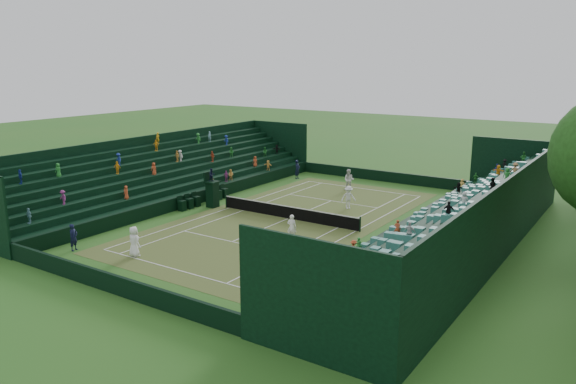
# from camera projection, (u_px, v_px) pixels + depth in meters

# --- Properties ---
(ground) EXTENTS (160.00, 160.00, 0.00)m
(ground) POSITION_uv_depth(u_px,v_px,m) (288.00, 219.00, 40.62)
(ground) COLOR #29641F
(ground) RESTS_ON ground
(court_surface) EXTENTS (12.97, 26.77, 0.01)m
(court_surface) POSITION_uv_depth(u_px,v_px,m) (288.00, 219.00, 40.62)
(court_surface) COLOR #366622
(court_surface) RESTS_ON ground
(perimeter_wall_north) EXTENTS (17.17, 0.20, 1.00)m
(perimeter_wall_north) POSITION_uv_depth(u_px,v_px,m) (380.00, 176.00, 53.38)
(perimeter_wall_north) COLOR black
(perimeter_wall_north) RESTS_ON ground
(perimeter_wall_south) EXTENTS (17.17, 0.20, 1.00)m
(perimeter_wall_south) POSITION_uv_depth(u_px,v_px,m) (110.00, 283.00, 27.63)
(perimeter_wall_south) COLOR black
(perimeter_wall_south) RESTS_ON ground
(perimeter_wall_east) EXTENTS (0.20, 31.77, 1.00)m
(perimeter_wall_east) POSITION_uv_depth(u_px,v_px,m) (398.00, 231.00, 35.93)
(perimeter_wall_east) COLOR black
(perimeter_wall_east) RESTS_ON ground
(perimeter_wall_west) EXTENTS (0.20, 31.77, 1.00)m
(perimeter_wall_west) POSITION_uv_depth(u_px,v_px,m) (200.00, 197.00, 45.08)
(perimeter_wall_west) COLOR black
(perimeter_wall_west) RESTS_ON ground
(north_grandstand) EXTENTS (6.60, 32.00, 4.90)m
(north_grandstand) POSITION_uv_depth(u_px,v_px,m) (465.00, 226.00, 33.43)
(north_grandstand) COLOR black
(north_grandstand) RESTS_ON ground
(south_grandstand) EXTENTS (6.60, 32.00, 4.90)m
(south_grandstand) POSITION_uv_depth(u_px,v_px,m) (163.00, 178.00, 47.10)
(south_grandstand) COLOR black
(south_grandstand) RESTS_ON ground
(tennis_net) EXTENTS (11.67, 0.10, 1.06)m
(tennis_net) POSITION_uv_depth(u_px,v_px,m) (288.00, 212.00, 40.50)
(tennis_net) COLOR black
(tennis_net) RESTS_ON ground
(umpire_chair) EXTENTS (0.98, 0.98, 3.07)m
(umpire_chair) POSITION_uv_depth(u_px,v_px,m) (212.00, 191.00, 43.65)
(umpire_chair) COLOR black
(umpire_chair) RESTS_ON ground
(courtside_chairs) EXTENTS (0.53, 5.50, 1.14)m
(courtside_chairs) POSITION_uv_depth(u_px,v_px,m) (204.00, 199.00, 44.78)
(courtside_chairs) COLOR black
(courtside_chairs) RESTS_ON ground
(player_near_west) EXTENTS (0.94, 0.66, 1.81)m
(player_near_west) POSITION_uv_depth(u_px,v_px,m) (134.00, 242.00, 32.61)
(player_near_west) COLOR white
(player_near_west) RESTS_ON ground
(player_near_east) EXTENTS (0.70, 0.56, 1.68)m
(player_near_east) POSITION_uv_depth(u_px,v_px,m) (292.00, 227.00, 35.64)
(player_near_east) COLOR white
(player_near_east) RESTS_ON ground
(player_far_west) EXTENTS (1.05, 0.90, 1.88)m
(player_far_west) POSITION_uv_depth(u_px,v_px,m) (349.00, 180.00, 49.41)
(player_far_west) COLOR white
(player_far_west) RESTS_ON ground
(player_far_east) EXTENTS (1.30, 1.27, 1.78)m
(player_far_east) POSITION_uv_depth(u_px,v_px,m) (348.00, 197.00, 43.24)
(player_far_east) COLOR white
(player_far_east) RESTS_ON ground
(line_judge_north) EXTENTS (0.49, 0.70, 1.85)m
(line_judge_north) POSITION_uv_depth(u_px,v_px,m) (297.00, 169.00, 54.27)
(line_judge_north) COLOR black
(line_judge_north) RESTS_ON ground
(line_judge_south) EXTENTS (0.52, 0.68, 1.65)m
(line_judge_south) POSITION_uv_depth(u_px,v_px,m) (73.00, 237.00, 33.68)
(line_judge_south) COLOR black
(line_judge_south) RESTS_ON ground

